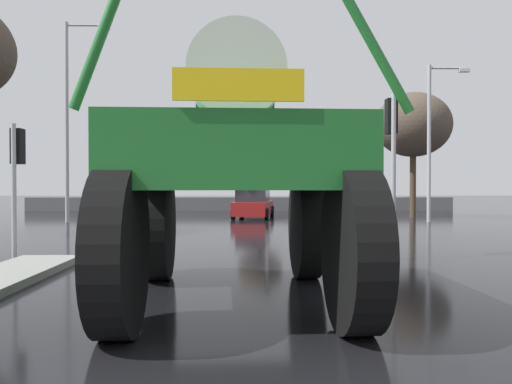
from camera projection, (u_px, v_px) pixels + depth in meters
ground_plane at (235, 230)px, 20.36m from camera, size 120.00×120.00×0.00m
oversize_sprayer at (235, 169)px, 7.89m from camera, size 3.99×5.84×4.71m
sedan_ahead at (253, 205)px, 27.29m from camera, size 2.35×4.31×1.52m
traffic_signal_near_left at (17, 161)px, 12.22m from camera, size 0.24×0.54×3.21m
traffic_signal_near_right at (392, 139)px, 12.34m from camera, size 0.24×0.54×3.94m
traffic_signal_far_left at (267, 160)px, 27.38m from camera, size 0.24×0.55×4.18m
streetlight_far_left at (70, 112)px, 24.17m from camera, size 2.11×0.24×9.36m
streetlight_far_right at (432, 134)px, 24.46m from camera, size 2.00×0.24×7.43m
bare_tree_right at (413, 125)px, 27.41m from camera, size 4.01×4.01×6.65m
bare_tree_far_center at (260, 145)px, 38.85m from camera, size 3.43×3.43×6.22m
roadside_barrier at (240, 204)px, 34.86m from camera, size 28.82×0.24×0.90m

